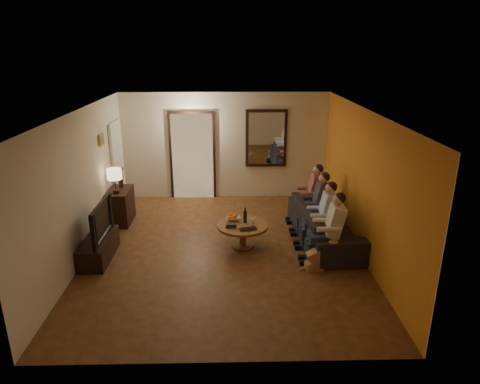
{
  "coord_description": "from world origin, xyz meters",
  "views": [
    {
      "loc": [
        0.12,
        -7.23,
        3.66
      ],
      "look_at": [
        0.3,
        0.3,
        1.05
      ],
      "focal_mm": 32.0,
      "sensor_mm": 36.0,
      "label": 1
    }
  ],
  "objects_px": {
    "tv": "(96,221)",
    "person_d": "(312,196)",
    "person_a": "(331,231)",
    "dog": "(320,254)",
    "person_c": "(317,206)",
    "coffee_table": "(243,235)",
    "sofa": "(324,223)",
    "person_b": "(323,218)",
    "bowl": "(233,218)",
    "wine_bottle": "(245,215)",
    "laptop": "(249,230)",
    "table_lamp": "(115,181)",
    "dresser": "(120,206)",
    "tv_stand": "(99,248)"
  },
  "relations": [
    {
      "from": "person_d",
      "to": "wine_bottle",
      "type": "bearing_deg",
      "value": -144.71
    },
    {
      "from": "person_a",
      "to": "laptop",
      "type": "bearing_deg",
      "value": 164.52
    },
    {
      "from": "person_a",
      "to": "dog",
      "type": "distance_m",
      "value": 0.45
    },
    {
      "from": "person_b",
      "to": "bowl",
      "type": "bearing_deg",
      "value": 170.26
    },
    {
      "from": "person_a",
      "to": "person_d",
      "type": "bearing_deg",
      "value": 90.0
    },
    {
      "from": "dog",
      "to": "bowl",
      "type": "relative_size",
      "value": 2.16
    },
    {
      "from": "coffee_table",
      "to": "bowl",
      "type": "distance_m",
      "value": 0.38
    },
    {
      "from": "tv",
      "to": "wine_bottle",
      "type": "relative_size",
      "value": 3.76
    },
    {
      "from": "dresser",
      "to": "person_b",
      "type": "height_order",
      "value": "person_b"
    },
    {
      "from": "tv_stand",
      "to": "person_c",
      "type": "height_order",
      "value": "person_c"
    },
    {
      "from": "person_c",
      "to": "coffee_table",
      "type": "relative_size",
      "value": 1.24
    },
    {
      "from": "coffee_table",
      "to": "sofa",
      "type": "bearing_deg",
      "value": 8.17
    },
    {
      "from": "person_a",
      "to": "person_b",
      "type": "xyz_separation_m",
      "value": [
        0.0,
        0.6,
        0.0
      ]
    },
    {
      "from": "tv_stand",
      "to": "coffee_table",
      "type": "height_order",
      "value": "coffee_table"
    },
    {
      "from": "tv",
      "to": "person_d",
      "type": "bearing_deg",
      "value": -69.25
    },
    {
      "from": "dog",
      "to": "wine_bottle",
      "type": "xyz_separation_m",
      "value": [
        -1.25,
        1.01,
        0.32
      ]
    },
    {
      "from": "person_c",
      "to": "tv",
      "type": "bearing_deg",
      "value": -166.91
    },
    {
      "from": "dresser",
      "to": "tv",
      "type": "distance_m",
      "value": 1.71
    },
    {
      "from": "tv_stand",
      "to": "person_c",
      "type": "distance_m",
      "value": 4.23
    },
    {
      "from": "table_lamp",
      "to": "bowl",
      "type": "relative_size",
      "value": 2.08
    },
    {
      "from": "person_c",
      "to": "wine_bottle",
      "type": "height_order",
      "value": "person_c"
    },
    {
      "from": "table_lamp",
      "to": "laptop",
      "type": "xyz_separation_m",
      "value": [
        2.7,
        -1.31,
        -0.54
      ]
    },
    {
      "from": "table_lamp",
      "to": "laptop",
      "type": "bearing_deg",
      "value": -25.84
    },
    {
      "from": "tv_stand",
      "to": "dog",
      "type": "bearing_deg",
      "value": -7.14
    },
    {
      "from": "person_b",
      "to": "person_c",
      "type": "xyz_separation_m",
      "value": [
        0.0,
        0.6,
        0.0
      ]
    },
    {
      "from": "person_a",
      "to": "person_c",
      "type": "height_order",
      "value": "same"
    },
    {
      "from": "person_d",
      "to": "laptop",
      "type": "height_order",
      "value": "person_d"
    },
    {
      "from": "dog",
      "to": "wine_bottle",
      "type": "height_order",
      "value": "wine_bottle"
    },
    {
      "from": "dog",
      "to": "bowl",
      "type": "bearing_deg",
      "value": 132.92
    },
    {
      "from": "person_d",
      "to": "bowl",
      "type": "xyz_separation_m",
      "value": [
        -1.69,
        -0.91,
        -0.12
      ]
    },
    {
      "from": "dresser",
      "to": "wine_bottle",
      "type": "distance_m",
      "value": 2.89
    },
    {
      "from": "dresser",
      "to": "person_a",
      "type": "height_order",
      "value": "person_a"
    },
    {
      "from": "tv_stand",
      "to": "wine_bottle",
      "type": "bearing_deg",
      "value": 11.19
    },
    {
      "from": "person_d",
      "to": "dresser",
      "type": "bearing_deg",
      "value": 178.39
    },
    {
      "from": "tv_stand",
      "to": "coffee_table",
      "type": "bearing_deg",
      "value": 9.26
    },
    {
      "from": "table_lamp",
      "to": "coffee_table",
      "type": "bearing_deg",
      "value": -21.56
    },
    {
      "from": "person_d",
      "to": "laptop",
      "type": "xyz_separation_m",
      "value": [
        -1.41,
        -1.41,
        -0.14
      ]
    },
    {
      "from": "tv",
      "to": "person_d",
      "type": "distance_m",
      "value": 4.39
    },
    {
      "from": "person_d",
      "to": "dog",
      "type": "distance_m",
      "value": 2.08
    },
    {
      "from": "tv",
      "to": "bowl",
      "type": "relative_size",
      "value": 4.5
    },
    {
      "from": "sofa",
      "to": "person_c",
      "type": "xyz_separation_m",
      "value": [
        -0.1,
        0.3,
        0.25
      ]
    },
    {
      "from": "table_lamp",
      "to": "person_d",
      "type": "relative_size",
      "value": 0.45
    },
    {
      "from": "person_d",
      "to": "bowl",
      "type": "height_order",
      "value": "person_d"
    },
    {
      "from": "tv",
      "to": "person_c",
      "type": "xyz_separation_m",
      "value": [
        4.1,
        0.95,
        -0.13
      ]
    },
    {
      "from": "dog",
      "to": "bowl",
      "type": "height_order",
      "value": "dog"
    },
    {
      "from": "laptop",
      "to": "wine_bottle",
      "type": "bearing_deg",
      "value": 83.12
    },
    {
      "from": "tv",
      "to": "person_c",
      "type": "height_order",
      "value": "person_c"
    },
    {
      "from": "wine_bottle",
      "to": "tv",
      "type": "bearing_deg",
      "value": -168.81
    },
    {
      "from": "table_lamp",
      "to": "coffee_table",
      "type": "relative_size",
      "value": 0.56
    },
    {
      "from": "person_d",
      "to": "wine_bottle",
      "type": "xyz_separation_m",
      "value": [
        -1.46,
        -1.03,
        0.01
      ]
    }
  ]
}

